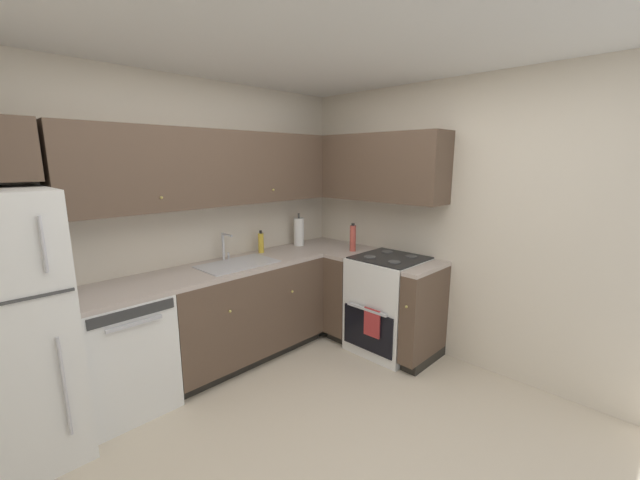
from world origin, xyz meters
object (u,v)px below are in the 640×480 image
dishwasher (123,352)px  oil_bottle (353,238)px  paper_towel_roll (299,232)px  oven_range (389,303)px  soap_bottle (261,243)px

dishwasher → oil_bottle: (2.11, -0.43, 0.61)m
paper_towel_roll → oil_bottle: 0.62m
dishwasher → oven_range: bearing=-22.2°
oven_range → soap_bottle: (-0.71, 1.05, 0.55)m
oven_range → paper_towel_roll: size_ratio=2.98×
dishwasher → oil_bottle: 2.24m
paper_towel_roll → oil_bottle: (0.20, -0.59, -0.02)m
soap_bottle → paper_towel_roll: bearing=-2.3°
oil_bottle → dishwasher: bearing=168.6°
oven_range → soap_bottle: size_ratio=4.75×
oven_range → oil_bottle: bearing=92.4°
paper_towel_roll → oil_bottle: paper_towel_roll is taller
oven_range → soap_bottle: soap_bottle is taller
oil_bottle → paper_towel_roll: bearing=109.2°
oven_range → paper_towel_roll: paper_towel_roll is taller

